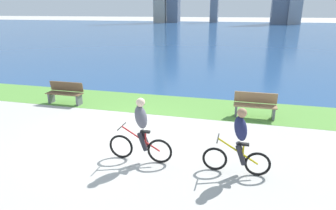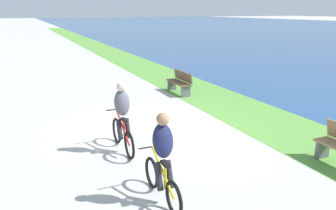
# 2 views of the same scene
# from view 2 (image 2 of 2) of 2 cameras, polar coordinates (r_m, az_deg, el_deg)

# --- Properties ---
(ground_plane) EXTENTS (300.00, 300.00, 0.00)m
(ground_plane) POSITION_cam_2_polar(r_m,az_deg,el_deg) (9.66, -1.40, -3.86)
(ground_plane) COLOR #B2AFA8
(grass_strip_bayside) EXTENTS (120.00, 2.56, 0.01)m
(grass_strip_bayside) POSITION_cam_2_polar(r_m,az_deg,el_deg) (11.24, 13.94, -1.47)
(grass_strip_bayside) COLOR #59933D
(grass_strip_bayside) RESTS_ON ground
(cyclist_lead) EXTENTS (1.70, 0.52, 1.69)m
(cyclist_lead) POSITION_cam_2_polar(r_m,az_deg,el_deg) (7.90, -7.79, -2.14)
(cyclist_lead) COLOR black
(cyclist_lead) RESTS_ON ground
(cyclist_trailing) EXTENTS (1.59, 0.52, 1.64)m
(cyclist_trailing) POSITION_cam_2_polar(r_m,az_deg,el_deg) (5.78, -0.93, -9.01)
(cyclist_trailing) COLOR black
(cyclist_trailing) RESTS_ON ground
(bench_near_path) EXTENTS (1.50, 0.47, 0.90)m
(bench_near_path) POSITION_cam_2_polar(r_m,az_deg,el_deg) (13.54, 2.04, 3.87)
(bench_near_path) COLOR brown
(bench_near_path) RESTS_ON ground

